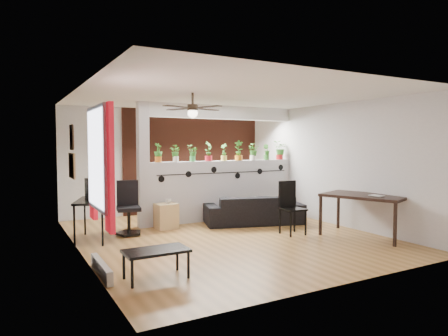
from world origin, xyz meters
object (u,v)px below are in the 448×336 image
potted_plant_2 (193,153)px  folding_chair (290,203)px  potted_plant_3 (209,151)px  potted_plant_8 (280,150)px  potted_plant_6 (253,151)px  cup (168,201)px  ceiling_fan (193,110)px  dining_table (364,199)px  sofa (254,210)px  computer_desk (93,203)px  office_chair (128,211)px  potted_plant_7 (266,151)px  potted_plant_4 (224,152)px  coffee_table (156,253)px  potted_plant_1 (176,153)px  cube_shelf (166,216)px  potted_plant_5 (239,150)px  potted_plant_0 (158,152)px

potted_plant_2 → folding_chair: size_ratio=0.36×
potted_plant_3 → potted_plant_8: size_ratio=0.95×
potted_plant_6 → cup: 2.52m
ceiling_fan → dining_table: size_ratio=0.72×
sofa → computer_desk: size_ratio=1.77×
sofa → office_chair: 2.70m
potted_plant_7 → potted_plant_8: size_ratio=0.82×
potted_plant_4 → computer_desk: 3.24m
cup → computer_desk: bearing=-169.1°
coffee_table → dining_table: bearing=5.1°
potted_plant_6 → folding_chair: potted_plant_6 is taller
potted_plant_1 → sofa: 2.10m
potted_plant_6 → cube_shelf: potted_plant_6 is taller
ceiling_fan → potted_plant_4: bearing=48.4°
ceiling_fan → dining_table: 3.59m
ceiling_fan → potted_plant_5: (2.00, 1.80, -0.71)m
potted_plant_5 → potted_plant_6: potted_plant_5 is taller
potted_plant_8 → cup: potted_plant_8 is taller
potted_plant_4 → cube_shelf: potted_plant_4 is taller
potted_plant_2 → ceiling_fan: bearing=-114.2°
potted_plant_1 → potted_plant_5: bearing=0.0°
ceiling_fan → potted_plant_3: size_ratio=2.69×
sofa → potted_plant_2: bearing=-18.1°
cup → coffee_table: (-1.26, -2.83, -0.22)m
dining_table → ceiling_fan: bearing=161.8°
computer_desk → cube_shelf: bearing=11.3°
ceiling_fan → potted_plant_3: (1.21, 1.80, -0.73)m
coffee_table → potted_plant_7: bearing=38.9°
potted_plant_6 → cube_shelf: bearing=-171.7°
potted_plant_2 → computer_desk: size_ratio=0.32×
potted_plant_3 → potted_plant_5: size_ratio=0.93×
potted_plant_5 → office_chair: (-2.76, -0.51, -1.15)m
cup → potted_plant_5: bearing=10.2°
ceiling_fan → potted_plant_6: ceiling_fan is taller
ceiling_fan → potted_plant_5: ceiling_fan is taller
potted_plant_0 → dining_table: (3.03, -2.80, -0.86)m
potted_plant_2 → cup: (-0.70, -0.34, -0.98)m
potted_plant_5 → cup: 2.18m
potted_plant_7 → computer_desk: potted_plant_7 is taller
cup → dining_table: size_ratio=0.07×
potted_plant_4 → coffee_table: 4.37m
potted_plant_2 → potted_plant_3: (0.40, 0.00, 0.04)m
potted_plant_3 → ceiling_fan: bearing=-123.8°
computer_desk → office_chair: size_ratio=1.12×
potted_plant_0 → folding_chair: bearing=-44.5°
office_chair → coffee_table: office_chair is taller
folding_chair → potted_plant_0: bearing=135.5°
potted_plant_1 → potted_plant_2: 0.40m
potted_plant_8 → potted_plant_7: bearing=180.0°
potted_plant_7 → office_chair: size_ratio=0.38×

